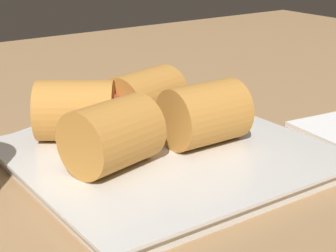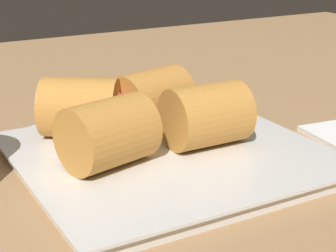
# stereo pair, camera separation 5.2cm
# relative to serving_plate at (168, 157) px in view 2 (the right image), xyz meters

# --- Properties ---
(table_surface) EXTENTS (1.80, 1.40, 0.02)m
(table_surface) POSITION_rel_serving_plate_xyz_m (0.02, 0.01, -0.02)
(table_surface) COLOR #A87F54
(table_surface) RESTS_ON ground
(serving_plate) EXTENTS (0.28, 0.26, 0.01)m
(serving_plate) POSITION_rel_serving_plate_xyz_m (0.00, 0.00, 0.00)
(serving_plate) COLOR silver
(serving_plate) RESTS_ON table_surface
(roll_front_left) EXTENTS (0.09, 0.08, 0.06)m
(roll_front_left) POSITION_rel_serving_plate_xyz_m (0.06, -0.00, 0.04)
(roll_front_left) COLOR #C68438
(roll_front_left) RESTS_ON serving_plate
(roll_front_right) EXTENTS (0.09, 0.08, 0.06)m
(roll_front_right) POSITION_rel_serving_plate_xyz_m (-0.02, -0.07, 0.04)
(roll_front_right) COLOR #C68438
(roll_front_right) RESTS_ON serving_plate
(roll_back_left) EXTENTS (0.10, 0.09, 0.06)m
(roll_back_left) POSITION_rel_serving_plate_xyz_m (0.05, -0.07, 0.04)
(roll_back_left) COLOR #C68438
(roll_back_left) RESTS_ON serving_plate
(roll_back_right) EXTENTS (0.09, 0.06, 0.06)m
(roll_back_right) POSITION_rel_serving_plate_xyz_m (-0.04, 0.01, 0.04)
(roll_back_right) COLOR #C68438
(roll_back_right) RESTS_ON serving_plate
(spoon) EXTENTS (0.16, 0.07, 0.01)m
(spoon) POSITION_rel_serving_plate_xyz_m (0.03, -0.18, -0.00)
(spoon) COLOR silver
(spoon) RESTS_ON table_surface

